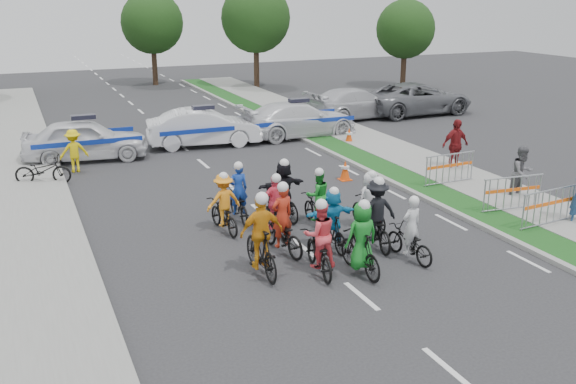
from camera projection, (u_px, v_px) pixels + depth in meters
name	position (u px, v px, depth m)	size (l,w,h in m)	color
ground	(361.00, 296.00, 13.70)	(90.00, 90.00, 0.00)	#28282B
curb_right	(424.00, 198.00, 19.99)	(0.20, 60.00, 0.12)	gray
grass_strip	(443.00, 196.00, 20.26)	(1.20, 60.00, 0.11)	#164315
sidewalk_right	(488.00, 189.00, 20.94)	(2.40, 60.00, 0.13)	gray
sidewalk_left	(26.00, 256.00, 15.58)	(3.00, 60.00, 0.13)	gray
rider_0	(410.00, 238.00, 15.40)	(0.76, 1.68, 1.66)	black
rider_1	(361.00, 245.00, 14.57)	(0.78, 1.75, 1.83)	black
rider_2	(319.00, 246.00, 14.63)	(0.88, 1.86, 1.83)	black
rider_3	(261.00, 243.00, 14.54)	(1.01, 1.91, 2.01)	black
rider_4	(376.00, 220.00, 16.15)	(1.11, 1.90, 1.88)	black
rider_5	(332.00, 223.00, 15.97)	(1.33, 1.59, 1.67)	black
rider_6	(282.00, 229.00, 15.82)	(0.93, 1.90, 1.86)	black
rider_7	(369.00, 206.00, 17.39)	(0.74, 1.63, 1.68)	black
rider_8	(317.00, 204.00, 17.64)	(0.70, 1.65, 1.68)	black
rider_9	(275.00, 211.00, 17.00)	(0.88, 1.65, 1.71)	black
rider_10	(224.00, 208.00, 17.18)	(0.99, 1.71, 1.69)	black
rider_11	(283.00, 194.00, 18.09)	(1.48, 1.76, 1.80)	black
rider_12	(238.00, 200.00, 18.13)	(0.68, 1.72, 1.73)	black
police_car_0	(85.00, 140.00, 24.57)	(1.87, 4.66, 1.59)	silver
police_car_1	(204.00, 128.00, 26.80)	(1.64, 4.70, 1.55)	silver
police_car_2	(299.00, 119.00, 28.52)	(2.17, 5.34, 1.55)	silver
civilian_sedan	(355.00, 103.00, 32.57)	(2.17, 5.33, 1.55)	silver
civilian_suv	(417.00, 98.00, 33.75)	(2.75, 5.96, 1.66)	slate
spectator_1	(522.00, 173.00, 19.88)	(0.82, 0.64, 1.69)	#58575B
spectator_2	(455.00, 145.00, 23.04)	(1.10, 0.46, 1.88)	maroon
marshal_hiviz	(74.00, 151.00, 22.91)	(1.00, 0.57, 1.55)	yellow
barrier_0	(548.00, 209.00, 17.45)	(2.00, 0.50, 1.12)	#A5A8AD
barrier_1	(512.00, 195.00, 18.66)	(2.00, 0.50, 1.12)	#A5A8AD
barrier_2	(449.00, 170.00, 21.25)	(2.00, 0.50, 1.12)	#A5A8AD
cone_0	(345.00, 170.00, 22.04)	(0.40, 0.40, 0.70)	#F24C0C
cone_1	(349.00, 136.00, 27.26)	(0.40, 0.40, 0.70)	#F24C0C
parked_bike	(43.00, 170.00, 21.52)	(0.64, 1.85, 0.97)	black
tree_1	(256.00, 18.00, 42.01)	(4.55, 4.55, 6.82)	#382619
tree_2	(405.00, 29.00, 42.14)	(3.85, 3.85, 5.77)	#382619
tree_4	(152.00, 23.00, 43.34)	(4.20, 4.20, 6.30)	#382619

